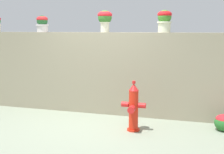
{
  "coord_description": "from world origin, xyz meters",
  "views": [
    {
      "loc": [
        1.95,
        -5.07,
        1.83
      ],
      "look_at": [
        0.27,
        0.78,
        0.83
      ],
      "focal_mm": 47.51,
      "sensor_mm": 36.0,
      "label": 1
    }
  ],
  "objects": [
    {
      "name": "potted_plant_1",
      "position": [
        -1.4,
        0.95,
        1.96
      ],
      "size": [
        0.28,
        0.28,
        0.37
      ],
      "color": "silver",
      "rests_on": "stone_wall"
    },
    {
      "name": "stone_wall",
      "position": [
        0.0,
        0.98,
        0.88
      ],
      "size": [
        6.17,
        0.33,
        1.75
      ],
      "primitive_type": "cube",
      "color": "gray",
      "rests_on": "ground"
    },
    {
      "name": "potted_plant_2",
      "position": [
        0.05,
        1.0,
        2.05
      ],
      "size": [
        0.31,
        0.31,
        0.46
      ],
      "color": "beige",
      "rests_on": "stone_wall"
    },
    {
      "name": "potted_plant_3",
      "position": [
        1.3,
        0.98,
        2.01
      ],
      "size": [
        0.29,
        0.29,
        0.44
      ],
      "color": "beige",
      "rests_on": "stone_wall"
    },
    {
      "name": "ground_plane",
      "position": [
        0.0,
        0.0,
        0.0
      ],
      "size": [
        24.0,
        24.0,
        0.0
      ],
      "primitive_type": "plane",
      "color": "gray"
    },
    {
      "name": "fire_hydrant",
      "position": [
        0.9,
        -0.02,
        0.42
      ],
      "size": [
        0.44,
        0.35,
        0.92
      ],
      "color": "red",
      "rests_on": "ground"
    }
  ]
}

